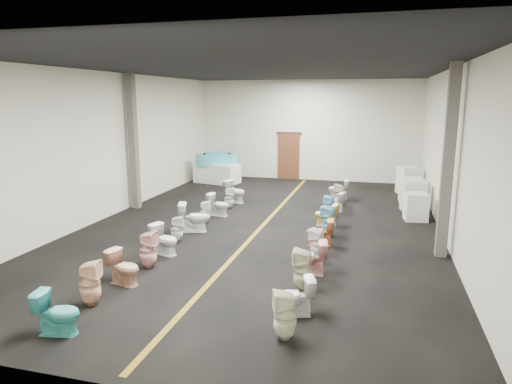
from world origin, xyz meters
TOP-DOWN VIEW (x-y plane):
  - floor at (0.00, 0.00)m, footprint 16.00×16.00m
  - ceiling at (0.00, 0.00)m, footprint 16.00×16.00m
  - wall_back at (0.00, 8.00)m, footprint 10.00×0.00m
  - wall_front at (0.00, -8.00)m, footprint 10.00×0.00m
  - wall_left at (-5.00, 0.00)m, footprint 0.00×16.00m
  - wall_right at (5.00, 0.00)m, footprint 0.00×16.00m
  - aisle_stripe at (0.00, 0.00)m, footprint 0.12×15.60m
  - back_door at (-0.80, 7.94)m, footprint 1.00×0.10m
  - door_frame at (-0.80, 7.95)m, footprint 1.15×0.08m
  - column_left at (-4.75, 1.00)m, footprint 0.25×0.25m
  - column_right at (4.75, -1.50)m, footprint 0.25×0.25m
  - display_table at (-3.67, 6.15)m, footprint 2.09×1.36m
  - bathtub at (-3.67, 6.15)m, footprint 1.76×1.15m
  - appliance_crate_a at (4.40, 1.78)m, footprint 0.73×0.73m
  - appliance_crate_b at (4.40, 3.00)m, footprint 0.85×0.85m
  - appliance_crate_c at (4.40, 4.31)m, footprint 0.83×0.83m
  - appliance_crate_d at (4.40, 5.85)m, footprint 0.97×0.97m
  - toilet_left_0 at (-1.60, -7.02)m, footprint 0.76×0.51m
  - toilet_left_1 at (-1.73, -5.99)m, footprint 0.47×0.46m
  - toilet_left_2 at (-1.64, -4.98)m, footprint 0.77×0.53m
  - toilet_left_3 at (-1.61, -4.03)m, footprint 0.40×0.39m
  - toilet_left_4 at (-1.66, -3.11)m, footprint 0.82×0.62m
  - toilet_left_5 at (-1.79, -2.15)m, footprint 0.37×0.36m
  - toilet_left_6 at (-1.73, -1.15)m, footprint 0.92×0.69m
  - toilet_left_7 at (-1.75, -0.24)m, footprint 0.36×0.36m
  - toilet_left_8 at (-1.65, 0.71)m, footprint 0.75×0.49m
  - toilet_left_9 at (-1.62, 1.67)m, footprint 0.40×0.40m
  - toilet_left_10 at (-1.71, 2.64)m, footprint 0.89×0.68m
  - toilet_right_0 at (1.93, -6.24)m, footprint 0.47×0.47m
  - toilet_right_1 at (1.92, -5.43)m, footprint 0.78×0.61m
  - toilet_right_2 at (1.91, -4.39)m, footprint 0.40×0.39m
  - toilet_right_3 at (1.89, -3.48)m, footprint 0.80×0.54m
  - toilet_right_4 at (1.93, -2.49)m, footprint 0.44×0.44m
  - toilet_right_5 at (1.86, -1.48)m, footprint 0.74×0.49m
  - toilet_right_6 at (1.99, -0.58)m, footprint 0.48×0.47m
  - toilet_right_7 at (1.82, 0.38)m, footprint 0.71×0.44m
  - toilet_right_8 at (1.81, 1.33)m, footprint 0.42×0.41m
  - toilet_right_9 at (1.88, 2.28)m, footprint 0.73×0.54m
  - toilet_right_10 at (1.95, 3.16)m, footprint 0.38×0.37m
  - toilet_right_11 at (1.84, 4.15)m, footprint 0.75×0.43m

SIDE VIEW (x-z plane):
  - floor at x=0.00m, z-range 0.00..0.00m
  - aisle_stripe at x=0.00m, z-range 0.00..0.01m
  - toilet_right_9 at x=1.88m, z-range 0.00..0.66m
  - toilet_left_7 at x=-1.75m, z-range 0.00..0.69m
  - toilet_left_5 at x=-1.79m, z-range 0.00..0.69m
  - toilet_right_7 at x=1.82m, z-range 0.00..0.69m
  - toilet_right_5 at x=1.86m, z-range 0.00..0.70m
  - toilet_right_1 at x=1.92m, z-range 0.00..0.70m
  - toilet_right_8 at x=1.81m, z-range 0.00..0.71m
  - toilet_left_2 at x=-1.64m, z-range 0.00..0.72m
  - toilet_left_8 at x=-1.65m, z-range 0.00..0.72m
  - toilet_left_0 at x=-1.60m, z-range 0.00..0.72m
  - toilet_right_4 at x=1.93m, z-range 0.00..0.73m
  - toilet_left_4 at x=-1.66m, z-range 0.00..0.74m
  - toilet_left_9 at x=-1.62m, z-range 0.00..0.74m
  - toilet_right_3 at x=1.89m, z-range 0.00..0.75m
  - toilet_right_10 at x=1.95m, z-range 0.00..0.75m
  - toilet_right_11 at x=1.84m, z-range 0.00..0.76m
  - toilet_right_0 at x=1.93m, z-range 0.00..0.80m
  - toilet_left_10 at x=-1.71m, z-range 0.00..0.80m
  - toilet_right_6 at x=1.99m, z-range 0.00..0.83m
  - toilet_left_6 at x=-1.73m, z-range 0.00..0.84m
  - toilet_left_1 at x=-1.73m, z-range 0.00..0.84m
  - appliance_crate_a at x=4.40m, z-range 0.00..0.84m
  - toilet_left_3 at x=-1.61m, z-range 0.00..0.84m
  - display_table at x=-3.67m, z-range 0.00..0.86m
  - toilet_right_2 at x=1.91m, z-range 0.00..0.86m
  - appliance_crate_c at x=4.40m, z-range 0.00..0.90m
  - appliance_crate_b at x=4.40m, z-range 0.00..1.01m
  - appliance_crate_d at x=4.40m, z-range 0.00..1.07m
  - back_door at x=-0.80m, z-range 0.00..2.10m
  - bathtub at x=-3.67m, z-range 0.79..1.34m
  - door_frame at x=-0.80m, z-range 2.07..2.17m
  - wall_back at x=0.00m, z-range -2.75..7.25m
  - wall_front at x=0.00m, z-range -2.75..7.25m
  - wall_left at x=-5.00m, z-range -5.75..10.25m
  - wall_right at x=5.00m, z-range -5.75..10.25m
  - column_left at x=-4.75m, z-range 0.00..4.50m
  - column_right at x=4.75m, z-range 0.00..4.50m
  - ceiling at x=0.00m, z-range 4.50..4.50m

